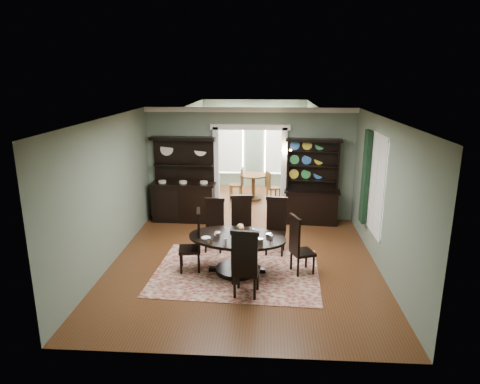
% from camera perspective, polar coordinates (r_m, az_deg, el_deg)
% --- Properties ---
extents(room, '(5.51, 6.01, 3.01)m').
position_cam_1_polar(room, '(8.50, 0.51, 0.14)').
color(room, '#5D3018').
rests_on(room, ground).
extents(parlor, '(3.51, 3.50, 3.01)m').
position_cam_1_polar(parlor, '(13.87, 1.76, 5.87)').
color(parlor, '#5D3018').
rests_on(parlor, ground).
extents(doorway_trim, '(2.08, 0.25, 2.57)m').
position_cam_1_polar(doorway_trim, '(11.37, 1.33, 4.26)').
color(doorway_trim, white).
rests_on(doorway_trim, floor).
extents(right_window, '(0.15, 1.47, 2.12)m').
position_cam_1_polar(right_window, '(9.60, 17.08, 1.39)').
color(right_window, white).
rests_on(right_window, wall_right).
extents(wall_sconce, '(0.27, 0.21, 0.21)m').
position_cam_1_polar(wall_sconce, '(11.17, 6.21, 5.39)').
color(wall_sconce, gold).
rests_on(wall_sconce, back_wall_right).
extents(rug, '(3.35, 2.62, 0.01)m').
position_cam_1_polar(rug, '(8.69, -0.45, -10.57)').
color(rug, maroon).
rests_on(rug, floor).
extents(dining_table, '(2.09, 2.04, 0.76)m').
position_cam_1_polar(dining_table, '(8.47, -0.41, -7.41)').
color(dining_table, black).
rests_on(dining_table, rug).
extents(centerpiece, '(1.41, 0.90, 0.23)m').
position_cam_1_polar(centerpiece, '(8.37, 0.03, -5.50)').
color(centerpiece, silver).
rests_on(centerpiece, dining_table).
extents(chair_far_left, '(0.45, 0.43, 1.18)m').
position_cam_1_polar(chair_far_left, '(9.56, -3.43, -4.14)').
color(chair_far_left, black).
rests_on(chair_far_left, rug).
extents(chair_far_mid, '(0.51, 0.49, 1.27)m').
position_cam_1_polar(chair_far_mid, '(9.44, 0.21, -4.08)').
color(chair_far_mid, black).
rests_on(chair_far_mid, rug).
extents(chair_far_right, '(0.51, 0.49, 1.24)m').
position_cam_1_polar(chair_far_right, '(9.43, 4.82, -4.23)').
color(chair_far_right, black).
rests_on(chair_far_right, rug).
extents(chair_end_left, '(0.51, 0.53, 1.25)m').
position_cam_1_polar(chair_end_left, '(8.57, -6.06, -6.27)').
color(chair_end_left, black).
rests_on(chair_end_left, rug).
extents(chair_end_right, '(0.55, 0.56, 1.20)m').
position_cam_1_polar(chair_end_right, '(8.47, 7.78, -6.82)').
color(chair_end_right, black).
rests_on(chair_end_right, rug).
extents(chair_near, '(0.52, 0.50, 1.28)m').
position_cam_1_polar(chair_near, '(7.50, 0.72, -9.34)').
color(chair_near, black).
rests_on(chair_near, rug).
extents(sideboard, '(1.72, 0.65, 2.25)m').
position_cam_1_polar(sideboard, '(11.50, -7.48, 0.01)').
color(sideboard, black).
rests_on(sideboard, floor).
extents(welsh_dresser, '(1.47, 0.65, 2.23)m').
position_cam_1_polar(welsh_dresser, '(11.37, 9.55, -0.13)').
color(welsh_dresser, black).
rests_on(welsh_dresser, floor).
extents(parlor_table, '(0.88, 0.88, 0.82)m').
position_cam_1_polar(parlor_table, '(13.35, 1.79, 1.18)').
color(parlor_table, brown).
rests_on(parlor_table, parlor_floor).
extents(parlor_chair_left, '(0.45, 0.44, 1.04)m').
position_cam_1_polar(parlor_chair_left, '(13.27, -0.24, 1.19)').
color(parlor_chair_left, brown).
rests_on(parlor_chair_left, parlor_floor).
extents(parlor_chair_right, '(0.47, 0.46, 0.99)m').
position_cam_1_polar(parlor_chair_right, '(13.05, 4.19, 0.78)').
color(parlor_chair_right, brown).
rests_on(parlor_chair_right, parlor_floor).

